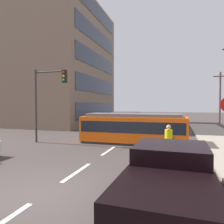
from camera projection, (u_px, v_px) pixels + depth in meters
name	position (u px, v px, depth m)	size (l,w,h in m)	color
ground_plane	(125.00, 140.00, 15.98)	(120.00, 120.00, 0.00)	#423937
lane_stripe_1	(77.00, 172.00, 8.34)	(0.16, 2.40, 0.01)	silver
lane_stripe_2	(109.00, 151.00, 12.16)	(0.16, 2.40, 0.01)	silver
lane_stripe_3	(137.00, 132.00, 20.68)	(0.16, 2.40, 0.01)	silver
lane_stripe_4	(146.00, 126.00, 26.42)	(0.16, 2.40, 0.01)	silver
corner_building	(45.00, 67.00, 30.29)	(16.00, 15.27, 16.00)	#826C58
streetcar_tram	(134.00, 128.00, 14.66)	(7.03, 2.55, 2.02)	#F85B0F
city_bus	(123.00, 120.00, 22.12)	(2.59, 5.45, 1.81)	#C1A5B9
pedestrian_crossing	(169.00, 140.00, 10.23)	(0.47, 0.36, 1.67)	navy
pickup_truck_parked	(170.00, 177.00, 5.41)	(2.38, 5.05, 1.55)	black
traffic_light_mast	(48.00, 92.00, 14.49)	(2.46, 0.33, 5.05)	#333333
utility_pole_far	(220.00, 96.00, 29.73)	(1.80, 0.24, 7.15)	brown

